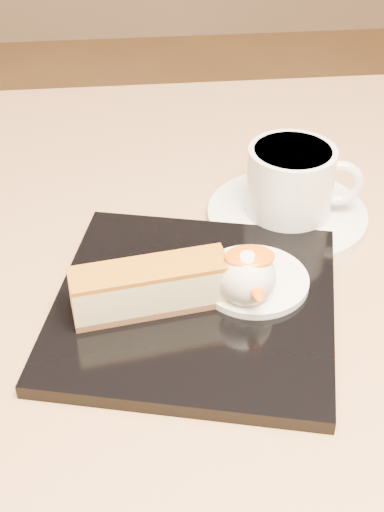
{
  "coord_description": "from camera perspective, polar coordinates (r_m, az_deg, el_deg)",
  "views": [
    {
      "loc": [
        0.01,
        -0.46,
        1.1
      ],
      "look_at": [
        0.06,
        -0.02,
        0.76
      ],
      "focal_mm": 50.0,
      "sensor_mm": 36.0,
      "label": 1
    }
  ],
  "objects": [
    {
      "name": "table",
      "position": [
        0.71,
        -4.67,
        -11.88
      ],
      "size": [
        0.8,
        0.8,
        0.72
      ],
      "color": "black",
      "rests_on": "ground"
    },
    {
      "name": "mango_sauce",
      "position": [
        0.54,
        4.65,
        -0.04
      ],
      "size": [
        0.04,
        0.03,
        0.01
      ],
      "primitive_type": "ellipsoid",
      "color": "#F46307",
      "rests_on": "ice_cream_scoop"
    },
    {
      "name": "dessert_plate",
      "position": [
        0.57,
        0.2,
        -3.92
      ],
      "size": [
        0.27,
        0.27,
        0.01
      ],
      "primitive_type": "cube",
      "rotation": [
        0.0,
        0.0,
        -0.25
      ],
      "color": "black",
      "rests_on": "table"
    },
    {
      "name": "coffee_cup",
      "position": [
        0.66,
        8.04,
        6.04
      ],
      "size": [
        0.11,
        0.08,
        0.06
      ],
      "rotation": [
        0.0,
        0.0,
        -0.18
      ],
      "color": "white",
      "rests_on": "saucer"
    },
    {
      "name": "saucer",
      "position": [
        0.68,
        7.59,
        3.28
      ],
      "size": [
        0.15,
        0.15,
        0.01
      ],
      "primitive_type": "cylinder",
      "color": "white",
      "rests_on": "table"
    },
    {
      "name": "cheesecake",
      "position": [
        0.55,
        -3.38,
        -2.5
      ],
      "size": [
        0.13,
        0.05,
        0.04
      ],
      "rotation": [
        0.0,
        0.0,
        0.15
      ],
      "color": "brown",
      "rests_on": "dessert_plate"
    },
    {
      "name": "cream_smear",
      "position": [
        0.58,
        4.95,
        -1.95
      ],
      "size": [
        0.09,
        0.09,
        0.01
      ],
      "primitive_type": "cylinder",
      "color": "white",
      "rests_on": "dessert_plate"
    },
    {
      "name": "ice_cream_scoop",
      "position": [
        0.55,
        4.39,
        -1.68
      ],
      "size": [
        0.05,
        0.05,
        0.05
      ],
      "primitive_type": "sphere",
      "color": "white",
      "rests_on": "cream_smear"
    },
    {
      "name": "mint_sprig",
      "position": [
        0.6,
        1.79,
        -0.28
      ],
      "size": [
        0.04,
        0.03,
        0.0
      ],
      "color": "green",
      "rests_on": "cream_smear"
    }
  ]
}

